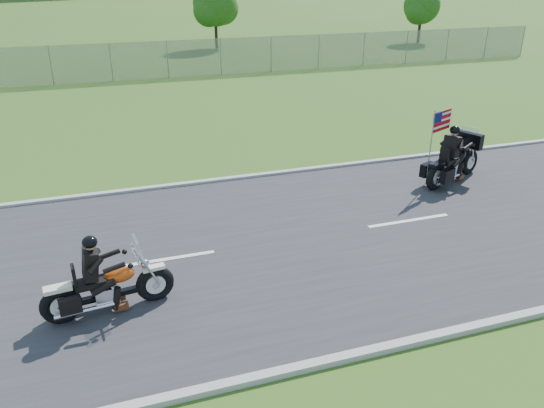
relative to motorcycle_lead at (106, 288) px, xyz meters
name	(u,v)px	position (x,y,z in m)	size (l,w,h in m)	color
ground	(253,247)	(3.19, 1.51, -0.51)	(420.00, 420.00, 0.00)	#2C5119
road	(253,246)	(3.19, 1.51, -0.49)	(120.00, 8.00, 0.04)	#28282B
curb_north	(214,181)	(3.19, 5.56, -0.46)	(120.00, 0.18, 0.12)	#9E9B93
curb_south	(325,362)	(3.19, -2.54, -0.46)	(120.00, 0.18, 0.12)	#9E9B93
fence	(51,65)	(-1.81, 21.51, 0.49)	(60.00, 0.03, 2.00)	gray
tree_fence_near	(215,6)	(9.23, 31.54, 2.46)	(3.52, 3.28, 4.75)	#382316
tree_fence_far	(422,8)	(25.23, 29.54, 2.13)	(3.08, 2.87, 4.20)	#382316
motorcycle_lead	(106,288)	(0.00, 0.00, 0.00)	(2.39, 0.75, 1.61)	black
motorcycle_follow	(453,163)	(9.78, 3.43, 0.08)	(2.45, 1.38, 2.17)	black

